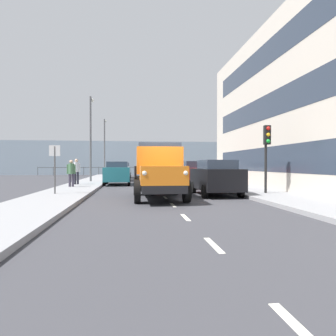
{
  "coord_description": "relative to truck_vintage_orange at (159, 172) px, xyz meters",
  "views": [
    {
      "loc": [
        1.51,
        12.18,
        1.5
      ],
      "look_at": [
        -0.69,
        -6.19,
        1.29
      ],
      "focal_mm": 32.44,
      "sensor_mm": 36.0,
      "label": 1
    }
  ],
  "objects": [
    {
      "name": "car_silver_oppositeside_1",
      "position": [
        2.24,
        -15.74,
        -0.28
      ],
      "size": [
        1.82,
        4.27,
        1.72
      ],
      "color": "#B7BABF",
      "rests_on": "ground_plane"
    },
    {
      "name": "road_centreline_markings",
      "position": [
        -0.33,
        -7.99,
        -1.17
      ],
      "size": [
        0.12,
        37.28,
        0.01
      ],
      "color": "silver",
      "rests_on": "ground_plane"
    },
    {
      "name": "car_white_kerbside_2",
      "position": [
        -2.9,
        -11.54,
        -0.28
      ],
      "size": [
        1.8,
        4.09,
        1.72
      ],
      "color": "white",
      "rests_on": "ground_plane"
    },
    {
      "name": "car_grey_oppositeside_2",
      "position": [
        2.24,
        -21.92,
        -0.28
      ],
      "size": [
        1.91,
        4.17,
        1.72
      ],
      "color": "slate",
      "rests_on": "ground_plane"
    },
    {
      "name": "car_black_kerbside_near",
      "position": [
        -2.9,
        -1.37,
        -0.28
      ],
      "size": [
        1.87,
        3.91,
        1.72
      ],
      "color": "black",
      "rests_on": "ground_plane"
    },
    {
      "name": "lamp_post_promenade",
      "position": [
        4.5,
        -12.33,
        3.06
      ],
      "size": [
        0.32,
        1.14,
        6.91
      ],
      "color": "#59595B",
      "rests_on": "sidewalk_right"
    },
    {
      "name": "traffic_light_near",
      "position": [
        -5.17,
        -0.62,
        1.29
      ],
      "size": [
        0.28,
        0.41,
        3.2
      ],
      "color": "black",
      "rests_on": "sidewalk_left"
    },
    {
      "name": "sea_horizon",
      "position": [
        -0.33,
        -32.85,
        1.32
      ],
      "size": [
        80.0,
        0.8,
        5.0
      ],
      "primitive_type": "cube",
      "color": "#8C9EAD",
      "rests_on": "ground_plane"
    },
    {
      "name": "pedestrian_couple_a",
      "position": [
        4.94,
        -8.29,
        0.0
      ],
      "size": [
        0.53,
        0.34,
        1.75
      ],
      "color": "black",
      "rests_on": "sidewalk_right"
    },
    {
      "name": "car_teal_oppositeside_0",
      "position": [
        2.24,
        -9.75,
        -0.28
      ],
      "size": [
        1.91,
        3.9,
        1.72
      ],
      "color": "#1E6670",
      "rests_on": "ground_plane"
    },
    {
      "name": "street_sign",
      "position": [
        4.74,
        -1.55,
        0.5
      ],
      "size": [
        0.5,
        0.07,
        2.25
      ],
      "color": "#4C4C4C",
      "rests_on": "sidewalk_right"
    },
    {
      "name": "sidewalk_right",
      "position": [
        4.49,
        -8.66,
        -1.1
      ],
      "size": [
        2.61,
        42.38,
        0.15
      ],
      "primitive_type": "cube",
      "color": "gray",
      "rests_on": "ground_plane"
    },
    {
      "name": "car_red_kerbside_1",
      "position": [
        -2.9,
        -6.41,
        -0.28
      ],
      "size": [
        1.93,
        3.89,
        1.72
      ],
      "color": "#B21E1E",
      "rests_on": "ground_plane"
    },
    {
      "name": "truck_vintage_orange",
      "position": [
        0.0,
        0.0,
        0.0
      ],
      "size": [
        2.17,
        5.64,
        2.43
      ],
      "color": "black",
      "rests_on": "ground_plane"
    },
    {
      "name": "sidewalk_left",
      "position": [
        -5.15,
        -8.66,
        -1.1
      ],
      "size": [
        2.61,
        42.38,
        0.15
      ],
      "primitive_type": "cube",
      "color": "gray",
      "rests_on": "ground_plane"
    },
    {
      "name": "seawall_railing",
      "position": [
        -0.33,
        -29.25,
        -0.26
      ],
      "size": [
        28.08,
        0.08,
        1.2
      ],
      "color": "#4C5156",
      "rests_on": "ground_plane"
    },
    {
      "name": "lamp_post_far",
      "position": [
        4.33,
        -23.04,
        2.94
      ],
      "size": [
        0.32,
        1.14,
        6.69
      ],
      "color": "#59595B",
      "rests_on": "sidewalk_right"
    },
    {
      "name": "pedestrian_by_lamp",
      "position": [
        4.85,
        -6.0,
        -0.07
      ],
      "size": [
        0.53,
        0.34,
        1.63
      ],
      "color": "#383342",
      "rests_on": "sidewalk_right"
    },
    {
      "name": "ground_plane",
      "position": [
        -0.33,
        -8.66,
        -1.18
      ],
      "size": [
        80.0,
        80.0,
        0.0
      ],
      "primitive_type": "plane",
      "color": "#38383D"
    }
  ]
}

